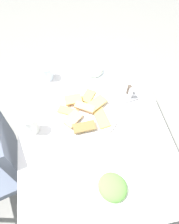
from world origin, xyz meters
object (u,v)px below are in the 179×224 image
(drinking_glass, at_px, (47,73))
(salad_plate_greens, at_px, (112,188))
(spoon, at_px, (30,65))
(condiment_caddy, at_px, (129,94))
(fork, at_px, (36,65))
(dining_table, at_px, (90,122))
(soda_can, at_px, (32,125))
(pide_platter, at_px, (87,112))
(salad_plate_rice, at_px, (94,71))
(paper_napkin, at_px, (33,65))

(drinking_glass, bearing_deg, salad_plate_greens, -162.20)
(spoon, bearing_deg, condiment_caddy, -116.84)
(fork, relative_size, spoon, 1.17)
(dining_table, xyz_separation_m, drinking_glass, (0.34, 0.22, 0.13))
(spoon, bearing_deg, soda_can, -173.74)
(pide_platter, distance_m, soda_can, 0.32)
(salad_plate_greens, xyz_separation_m, fork, (0.90, 0.32, -0.01))
(soda_can, bearing_deg, drinking_glass, -15.78)
(dining_table, xyz_separation_m, soda_can, (-0.04, 0.32, 0.14))
(dining_table, height_order, soda_can, soda_can)
(pide_platter, bearing_deg, salad_plate_rice, -18.35)
(dining_table, distance_m, condiment_caddy, 0.30)
(soda_can, bearing_deg, spoon, 0.54)
(salad_plate_greens, relative_size, fork, 1.20)
(soda_can, bearing_deg, fork, -3.47)
(salad_plate_rice, xyz_separation_m, spoon, (0.15, 0.42, -0.02))
(pide_platter, distance_m, condiment_caddy, 0.29)
(drinking_glass, relative_size, fork, 0.50)
(dining_table, relative_size, salad_plate_rice, 6.23)
(paper_napkin, relative_size, fork, 0.71)
(salad_plate_rice, relative_size, paper_napkin, 1.41)
(dining_table, bearing_deg, fork, 31.77)
(condiment_caddy, bearing_deg, dining_table, 109.93)
(soda_can, height_order, spoon, soda_can)
(drinking_glass, bearing_deg, dining_table, -147.37)
(pide_platter, height_order, salad_plate_rice, salad_plate_rice)
(paper_napkin, bearing_deg, salad_plate_rice, -110.86)
(salad_plate_rice, relative_size, fork, 0.99)
(fork, height_order, condiment_caddy, condiment_caddy)
(dining_table, height_order, paper_napkin, paper_napkin)
(dining_table, relative_size, condiment_caddy, 11.93)
(salad_plate_greens, relative_size, drinking_glass, 2.39)
(salad_plate_rice, distance_m, paper_napkin, 0.43)
(soda_can, bearing_deg, paper_napkin, -1.47)
(dining_table, relative_size, drinking_glass, 12.32)
(spoon, bearing_deg, drinking_glass, -134.44)
(salad_plate_greens, distance_m, fork, 0.96)
(dining_table, bearing_deg, pide_platter, 38.46)
(fork, distance_m, condiment_caddy, 0.67)
(salad_plate_rice, bearing_deg, salad_plate_greens, 175.27)
(condiment_caddy, bearing_deg, paper_napkin, 56.63)
(pide_platter, xyz_separation_m, paper_napkin, (0.46, 0.30, -0.01))
(pide_platter, relative_size, spoon, 2.06)
(salad_plate_rice, bearing_deg, pide_platter, 161.65)
(dining_table, distance_m, salad_plate_greens, 0.44)
(dining_table, relative_size, salad_plate_greens, 5.16)
(soda_can, bearing_deg, pide_platter, -80.19)
(paper_napkin, bearing_deg, drinking_glass, -145.00)
(salad_plate_rice, distance_m, condiment_caddy, 0.28)
(pide_platter, height_order, drinking_glass, drinking_glass)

